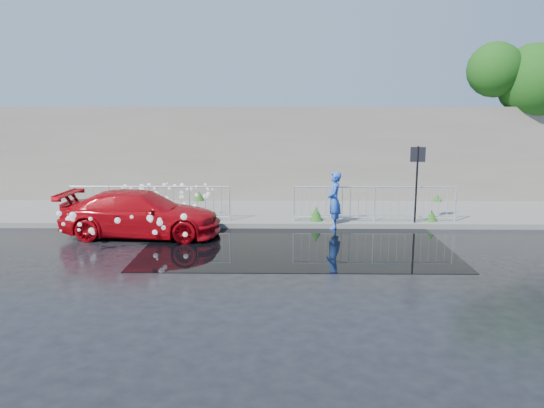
{
  "coord_description": "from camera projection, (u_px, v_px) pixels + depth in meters",
  "views": [
    {
      "loc": [
        0.05,
        -12.82,
        3.68
      ],
      "look_at": [
        -0.15,
        1.63,
        1.0
      ],
      "focal_mm": 35.0,
      "sensor_mm": 36.0,
      "label": 1
    }
  ],
  "objects": [
    {
      "name": "railing_right",
      "position": [
        375.0,
        203.0,
        16.39
      ],
      "size": [
        5.05,
        0.05,
        1.1
      ],
      "color": "silver",
      "rests_on": "pavement"
    },
    {
      "name": "railing_left",
      "position": [
        149.0,
        202.0,
        16.49
      ],
      "size": [
        5.05,
        0.05,
        1.1
      ],
      "color": "silver",
      "rests_on": "pavement"
    },
    {
      "name": "puddle",
      "position": [
        296.0,
        245.0,
        14.25
      ],
      "size": [
        8.0,
        5.0,
        0.01
      ],
      "primitive_type": "cube",
      "color": "black",
      "rests_on": "ground"
    },
    {
      "name": "curb",
      "position": [
        278.0,
        225.0,
        16.21
      ],
      "size": [
        30.0,
        0.25,
        0.16
      ],
      "primitive_type": "cube",
      "color": "slate",
      "rests_on": "ground"
    },
    {
      "name": "ground",
      "position": [
        277.0,
        255.0,
        13.28
      ],
      "size": [
        90.0,
        90.0,
        0.0
      ],
      "primitive_type": "plane",
      "color": "black",
      "rests_on": "ground"
    },
    {
      "name": "retaining_wall",
      "position": [
        278.0,
        154.0,
        20.01
      ],
      "size": [
        30.0,
        0.6,
        3.5
      ],
      "primitive_type": "cube",
      "color": "#6C685B",
      "rests_on": "pavement"
    },
    {
      "name": "pavement",
      "position": [
        278.0,
        213.0,
        18.18
      ],
      "size": [
        30.0,
        4.0,
        0.15
      ],
      "primitive_type": "cube",
      "color": "slate",
      "rests_on": "ground"
    },
    {
      "name": "weeds",
      "position": [
        270.0,
        209.0,
        17.55
      ],
      "size": [
        12.17,
        3.93,
        0.44
      ],
      "color": "#16541A",
      "rests_on": "pavement"
    },
    {
      "name": "sign_post",
      "position": [
        417.0,
        172.0,
        15.95
      ],
      "size": [
        0.45,
        0.06,
        2.5
      ],
      "color": "black",
      "rests_on": "ground"
    },
    {
      "name": "water_spray",
      "position": [
        147.0,
        204.0,
        16.01
      ],
      "size": [
        3.6,
        5.57,
        0.94
      ],
      "color": "white",
      "rests_on": "ground"
    },
    {
      "name": "person",
      "position": [
        334.0,
        200.0,
        16.04
      ],
      "size": [
        0.47,
        0.67,
        1.73
      ],
      "primitive_type": "imported",
      "rotation": [
        0.0,
        0.0,
        -1.67
      ],
      "color": "blue",
      "rests_on": "ground"
    },
    {
      "name": "red_car",
      "position": [
        141.0,
        214.0,
        15.11
      ],
      "size": [
        4.6,
        2.07,
        1.31
      ],
      "primitive_type": "imported",
      "rotation": [
        0.0,
        0.0,
        1.52
      ],
      "color": "#AA060E",
      "rests_on": "ground"
    },
    {
      "name": "tree",
      "position": [
        539.0,
        75.0,
        19.55
      ],
      "size": [
        5.16,
        2.75,
        6.34
      ],
      "color": "#332114",
      "rests_on": "ground"
    }
  ]
}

